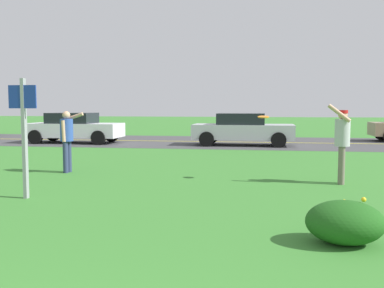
% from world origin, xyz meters
% --- Properties ---
extents(ground_plane, '(120.00, 120.00, 0.00)m').
position_xyz_m(ground_plane, '(0.00, 10.37, 0.00)').
color(ground_plane, '#387A2D').
extents(highway_strip, '(120.00, 7.75, 0.01)m').
position_xyz_m(highway_strip, '(0.00, 20.74, 0.00)').
color(highway_strip, '#424244').
rests_on(highway_strip, ground).
extents(highway_center_stripe, '(120.00, 0.16, 0.00)m').
position_xyz_m(highway_center_stripe, '(0.00, 20.74, 0.01)').
color(highway_center_stripe, yellow).
rests_on(highway_center_stripe, ground).
extents(daylily_clump_front_left, '(1.01, 0.82, 0.61)m').
position_xyz_m(daylily_clump_front_left, '(2.51, 4.65, 0.29)').
color(daylily_clump_front_left, '#1E5619').
rests_on(daylily_clump_front_left, ground).
extents(sign_post_near_path, '(0.56, 0.10, 2.31)m').
position_xyz_m(sign_post_near_path, '(-3.10, 6.64, 1.41)').
color(sign_post_near_path, '#93969B').
rests_on(sign_post_near_path, ground).
extents(person_thrower_blue_shirt, '(0.58, 0.50, 1.65)m').
position_xyz_m(person_thrower_blue_shirt, '(-3.78, 9.95, 0.99)').
color(person_thrower_blue_shirt, '#2D4C9E').
rests_on(person_thrower_blue_shirt, ground).
extents(person_catcher_red_cap_gray_shirt, '(0.54, 0.50, 1.84)m').
position_xyz_m(person_catcher_red_cap_gray_shirt, '(3.19, 9.32, 1.04)').
color(person_catcher_red_cap_gray_shirt, '#B2B2B7').
rests_on(person_catcher_red_cap_gray_shirt, ground).
extents(frisbee_orange, '(0.26, 0.26, 0.06)m').
position_xyz_m(frisbee_orange, '(1.41, 9.46, 1.53)').
color(frisbee_orange, orange).
extents(car_white_center_left, '(4.50, 2.00, 1.45)m').
position_xyz_m(car_white_center_left, '(-7.65, 18.99, 0.74)').
color(car_white_center_left, silver).
rests_on(car_white_center_left, ground).
extents(car_silver_center_right, '(4.50, 2.00, 1.45)m').
position_xyz_m(car_silver_center_right, '(0.44, 18.99, 0.74)').
color(car_silver_center_right, '#B7BABF').
rests_on(car_silver_center_right, ground).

